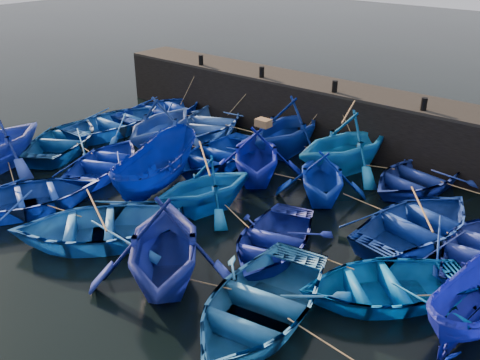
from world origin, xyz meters
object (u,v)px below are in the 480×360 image
Objects in this scene: boat_0 at (164,110)px; boat_13 at (65,139)px; boat_8 at (216,155)px; wooden_crate at (263,123)px.

boat_0 is 1.05× the size of boat_13.
boat_8 is (6.07, -2.64, -0.05)m from boat_0.
boat_0 is at bearing 162.46° from wooden_crate.
boat_8 is at bearing 174.37° from boat_13.
wooden_crate is at bearing -6.88° from boat_8.
boat_13 is 9.13× the size of wooden_crate.
boat_8 is 3.16m from wooden_crate.
boat_8 is 7.08m from boat_13.
boat_0 is 1.10× the size of boat_8.
boat_0 reaches higher than boat_8.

